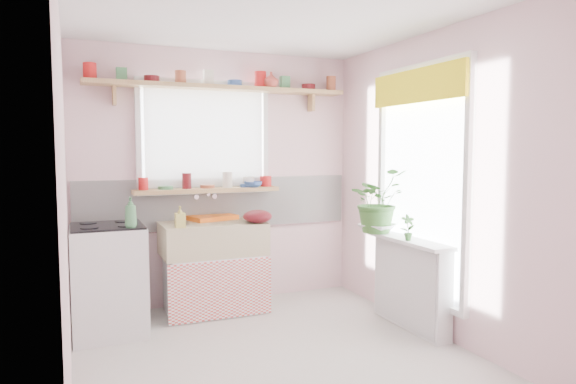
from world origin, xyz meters
name	(u,v)px	position (x,y,z in m)	size (l,w,h in m)	color
room	(311,167)	(0.66, 0.86, 1.37)	(3.20, 3.20, 3.20)	beige
sink_unit	(213,266)	(-0.15, 1.29, 0.43)	(0.95, 0.65, 1.11)	white
cooker	(109,279)	(-1.10, 1.05, 0.46)	(0.58, 0.58, 0.93)	white
radiator_ledge	(411,282)	(1.30, 0.20, 0.40)	(0.22, 0.95, 0.78)	white
windowsill	(208,190)	(-0.15, 1.48, 1.14)	(1.40, 0.22, 0.04)	tan
pine_shelf	(222,88)	(0.00, 1.47, 2.12)	(2.52, 0.24, 0.04)	tan
shelf_crockery	(219,80)	(-0.02, 1.47, 2.19)	(2.47, 0.11, 0.12)	red
sill_crockery	(206,182)	(-0.17, 1.48, 1.22)	(1.35, 0.11, 0.12)	red
dish_tray	(211,217)	(-0.11, 1.50, 0.87)	(0.44, 0.33, 0.04)	orange
colander	(257,216)	(0.22, 1.10, 0.91)	(0.27, 0.27, 0.12)	#580F16
jade_plant	(378,200)	(1.21, 0.60, 1.07)	(0.53, 0.46, 0.59)	#396E2C
fruit_bowl	(377,228)	(1.21, 0.60, 0.81)	(0.32, 0.32, 0.08)	silver
herb_pot	(408,227)	(1.21, 0.14, 0.89)	(0.12, 0.08, 0.22)	#36702D
soap_bottle_sink	(180,217)	(-0.49, 1.10, 0.94)	(0.09, 0.09, 0.19)	#D4C95E
sill_cup	(248,181)	(0.28, 1.54, 1.21)	(0.13, 0.13, 0.10)	beige
sill_bowl	(253,184)	(0.29, 1.42, 1.19)	(0.18, 0.18, 0.06)	#3157A0
shelf_vase	(271,80)	(0.48, 1.41, 2.22)	(0.15, 0.15, 0.15)	#B94439
cooker_bottle	(131,212)	(-0.93, 0.83, 1.04)	(0.09, 0.09, 0.24)	#418351
fruit	(377,221)	(1.22, 0.61, 0.88)	(0.20, 0.14, 0.10)	orange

